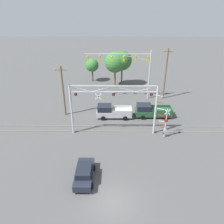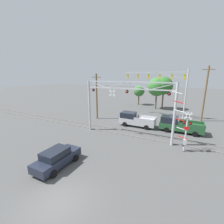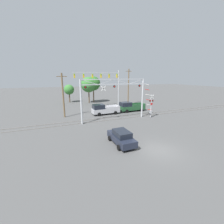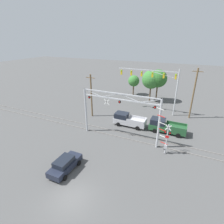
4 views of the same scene
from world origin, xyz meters
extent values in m
plane|color=#4C4C4C|center=(0.00, 0.00, 0.00)|extent=(200.00, 200.00, 0.00)
cube|color=gray|center=(0.00, 11.96, 0.05)|extent=(80.00, 0.08, 0.10)
cube|color=gray|center=(0.00, 13.39, 0.05)|extent=(80.00, 0.08, 0.10)
cylinder|color=#B7BABF|center=(-5.59, 11.68, 3.52)|extent=(0.28, 0.28, 7.04)
cylinder|color=#B7BABF|center=(5.59, 11.68, 3.52)|extent=(0.28, 0.28, 7.04)
cube|color=#B7BABF|center=(0.00, 11.68, 6.17)|extent=(11.46, 0.14, 0.14)
cube|color=#B7BABF|center=(0.00, 11.68, 6.97)|extent=(11.46, 0.14, 0.14)
cube|color=#B7BABF|center=(-4.19, 11.68, 6.57)|extent=(2.81, 0.08, 0.87)
cube|color=#B7BABF|center=(-1.40, 11.68, 6.57)|extent=(2.81, 0.08, 0.87)
cube|color=#B7BABF|center=(1.40, 11.68, 6.57)|extent=(2.81, 0.08, 0.87)
cube|color=#B7BABF|center=(4.19, 11.68, 6.57)|extent=(2.81, 0.08, 0.87)
cylinder|color=black|center=(-4.84, 11.68, 5.81)|extent=(0.38, 0.10, 0.38)
sphere|color=red|center=(-4.84, 11.61, 5.81)|extent=(0.18, 0.18, 0.18)
cylinder|color=#B7BABF|center=(-4.84, 11.68, 6.05)|extent=(0.04, 0.04, 0.10)
cylinder|color=black|center=(0.00, 11.68, 5.81)|extent=(0.38, 0.10, 0.38)
sphere|color=red|center=(0.00, 11.61, 5.81)|extent=(0.18, 0.18, 0.18)
cylinder|color=#B7BABF|center=(0.00, 11.68, 6.05)|extent=(0.04, 0.04, 0.10)
cylinder|color=black|center=(4.84, 11.68, 5.81)|extent=(0.38, 0.10, 0.38)
sphere|color=red|center=(4.84, 11.61, 5.81)|extent=(0.18, 0.18, 0.18)
cylinder|color=#B7BABF|center=(4.84, 11.68, 6.05)|extent=(0.04, 0.04, 0.10)
cube|color=white|center=(-1.96, 11.58, 5.55)|extent=(0.88, 0.03, 0.88)
cube|color=white|center=(-1.96, 11.58, 5.55)|extent=(0.88, 0.03, 0.88)
cylinder|color=black|center=(-1.96, 11.55, 5.55)|extent=(0.04, 0.04, 0.02)
cylinder|color=#B7BABF|center=(6.88, 10.70, 2.11)|extent=(0.16, 0.16, 4.22)
cylinder|color=#59595B|center=(6.88, 10.70, 0.05)|extent=(0.35, 0.35, 0.10)
cube|color=white|center=(6.88, 10.59, 3.87)|extent=(0.78, 0.03, 0.78)
cube|color=white|center=(6.88, 10.59, 3.87)|extent=(0.78, 0.03, 0.78)
cylinder|color=black|center=(6.88, 10.57, 3.87)|extent=(0.04, 0.04, 0.02)
cylinder|color=black|center=(6.60, 10.70, 3.12)|extent=(0.32, 0.09, 0.32)
sphere|color=red|center=(6.60, 10.64, 3.12)|extent=(0.16, 0.16, 0.16)
cylinder|color=black|center=(7.16, 10.70, 3.12)|extent=(0.32, 0.09, 0.32)
sphere|color=red|center=(7.16, 10.64, 3.12)|extent=(0.16, 0.16, 0.16)
cube|color=#B7BABF|center=(6.88, 10.70, 3.12)|extent=(0.64, 0.06, 0.06)
cube|color=red|center=(6.88, 10.60, 2.57)|extent=(0.44, 0.02, 0.32)
cube|color=#B2B2B7|center=(6.88, 10.70, 1.05)|extent=(0.36, 0.28, 0.56)
cylinder|color=red|center=(6.60, 10.70, 1.51)|extent=(0.93, 0.09, 0.28)
cylinder|color=white|center=(6.41, 10.70, 2.42)|extent=(0.93, 0.09, 0.28)
cylinder|color=red|center=(6.22, 10.70, 3.34)|extent=(0.93, 0.09, 0.28)
cylinder|color=white|center=(6.03, 10.70, 4.25)|extent=(0.93, 0.09, 0.28)
cylinder|color=red|center=(5.83, 10.70, 5.17)|extent=(0.93, 0.09, 0.28)
cylinder|color=white|center=(5.64, 10.70, 6.08)|extent=(0.93, 0.09, 0.28)
cube|color=#3F3F42|center=(6.77, 10.70, 0.71)|extent=(0.24, 0.12, 0.36)
cylinder|color=#B7BABF|center=(6.39, 23.75, 4.44)|extent=(0.24, 0.24, 8.89)
cube|color=#B7BABF|center=(0.67, 23.75, 8.29)|extent=(11.43, 0.14, 0.14)
cube|color=#B7BABF|center=(3.53, 23.75, 7.69)|extent=(5.73, 0.08, 1.28)
cylinder|color=#B7BABF|center=(-4.54, 23.75, 8.14)|extent=(0.04, 0.04, 0.30)
cube|color=gold|center=(-4.54, 23.75, 7.51)|extent=(0.30, 0.26, 0.96)
sphere|color=green|center=(-4.54, 23.58, 7.86)|extent=(0.18, 0.18, 0.18)
cylinder|color=#B7BABF|center=(-2.46, 23.75, 8.14)|extent=(0.04, 0.04, 0.30)
cube|color=gold|center=(-2.46, 23.75, 7.51)|extent=(0.30, 0.26, 0.96)
sphere|color=green|center=(-2.46, 23.58, 7.86)|extent=(0.18, 0.18, 0.18)
cylinder|color=#B7BABF|center=(-0.37, 23.75, 8.14)|extent=(0.04, 0.04, 0.30)
cube|color=gold|center=(-0.37, 23.75, 7.51)|extent=(0.30, 0.26, 0.96)
sphere|color=green|center=(-0.37, 23.58, 7.86)|extent=(0.18, 0.18, 0.18)
cylinder|color=#B7BABF|center=(1.72, 23.75, 8.14)|extent=(0.04, 0.04, 0.30)
cube|color=gold|center=(1.72, 23.75, 7.51)|extent=(0.30, 0.26, 0.96)
sphere|color=green|center=(1.72, 23.58, 7.86)|extent=(0.18, 0.18, 0.18)
cylinder|color=#B7BABF|center=(3.80, 23.75, 8.14)|extent=(0.04, 0.04, 0.30)
cube|color=gold|center=(3.80, 23.75, 7.51)|extent=(0.30, 0.26, 0.96)
sphere|color=green|center=(3.80, 23.58, 7.86)|extent=(0.18, 0.18, 0.18)
cylinder|color=#B7BABF|center=(5.89, 23.75, 8.14)|extent=(0.04, 0.04, 0.30)
cube|color=gold|center=(5.89, 23.75, 7.51)|extent=(0.30, 0.26, 0.96)
sphere|color=green|center=(5.89, 23.58, 7.86)|extent=(0.18, 0.18, 0.18)
cube|color=#B7B7BC|center=(0.10, 16.23, 0.78)|extent=(5.46, 1.99, 0.86)
cube|color=black|center=(-1.40, 16.23, 1.64)|extent=(2.16, 1.83, 0.87)
cube|color=#B7B7BC|center=(1.28, 15.28, 1.41)|extent=(2.90, 0.08, 0.39)
cube|color=#B7B7BC|center=(1.28, 17.19, 1.41)|extent=(2.90, 0.08, 0.39)
cube|color=#B7B7BC|center=(2.78, 16.23, 1.41)|extent=(0.10, 1.91, 0.39)
cylinder|color=black|center=(-1.59, 15.23, 0.35)|extent=(0.70, 0.24, 0.70)
cylinder|color=black|center=(-1.59, 17.24, 0.35)|extent=(0.70, 0.24, 0.70)
cylinder|color=black|center=(1.79, 15.23, 0.35)|extent=(0.70, 0.24, 0.70)
cylinder|color=black|center=(1.79, 17.24, 0.35)|extent=(0.70, 0.24, 0.70)
cube|color=#23512D|center=(6.29, 16.53, 0.78)|extent=(5.66, 1.99, 0.86)
cube|color=black|center=(4.73, 16.53, 1.64)|extent=(2.24, 1.83, 0.87)
cube|color=#23512D|center=(7.51, 15.58, 1.41)|extent=(3.02, 0.08, 0.39)
cube|color=#23512D|center=(7.51, 17.49, 1.41)|extent=(3.02, 0.08, 0.39)
cube|color=#23512D|center=(9.07, 16.53, 1.41)|extent=(0.10, 1.91, 0.39)
cylinder|color=black|center=(4.54, 15.52, 0.35)|extent=(0.70, 0.24, 0.70)
cylinder|color=black|center=(4.54, 17.54, 0.35)|extent=(0.70, 0.24, 0.70)
cylinder|color=black|center=(8.05, 15.52, 0.35)|extent=(0.70, 0.24, 0.70)
cylinder|color=black|center=(8.05, 17.54, 0.35)|extent=(0.70, 0.24, 0.70)
cube|color=#1E2333|center=(-2.95, 2.87, 0.65)|extent=(1.75, 4.33, 0.71)
cube|color=black|center=(-2.95, 2.69, 1.31)|extent=(1.48, 2.25, 0.61)
cylinder|color=black|center=(-3.84, 4.17, 0.30)|extent=(0.24, 0.59, 0.59)
cylinder|color=black|center=(-2.07, 4.17, 0.30)|extent=(0.24, 0.59, 0.59)
cylinder|color=black|center=(-3.84, 1.57, 0.30)|extent=(0.24, 0.59, 0.59)
cylinder|color=black|center=(-2.07, 1.57, 0.30)|extent=(0.24, 0.59, 0.59)
cylinder|color=brown|center=(-7.76, 17.05, 4.01)|extent=(0.28, 0.28, 8.01)
cube|color=brown|center=(-7.76, 17.05, 7.41)|extent=(1.80, 0.12, 0.12)
cylinder|color=silver|center=(-8.58, 17.05, 7.51)|extent=(0.08, 0.08, 0.12)
cylinder|color=silver|center=(-6.94, 17.05, 7.51)|extent=(0.08, 0.08, 0.12)
cylinder|color=brown|center=(9.26, 23.80, 4.63)|extent=(0.28, 0.28, 9.27)
cube|color=brown|center=(9.26, 23.80, 8.67)|extent=(1.80, 0.12, 0.12)
cylinder|color=silver|center=(8.44, 23.80, 8.77)|extent=(0.08, 0.08, 0.12)
cylinder|color=silver|center=(10.08, 23.80, 8.77)|extent=(0.08, 0.08, 0.12)
cylinder|color=brown|center=(1.67, 30.63, 2.00)|extent=(0.32, 0.32, 4.00)
sphere|color=#2D6628|center=(1.67, 30.63, 5.40)|extent=(4.02, 4.02, 4.02)
cylinder|color=brown|center=(-4.81, 33.20, 1.34)|extent=(0.32, 0.32, 2.69)
sphere|color=#387533|center=(-4.81, 33.20, 3.69)|extent=(2.85, 2.85, 2.85)
cylinder|color=brown|center=(0.23, 30.32, 1.82)|extent=(0.32, 0.32, 3.63)
sphere|color=#387533|center=(0.23, 30.32, 5.12)|extent=(4.24, 4.24, 4.24)
camera|label=1|loc=(0.08, -14.11, 16.68)|focal=35.00mm
camera|label=2|loc=(6.52, -5.44, 7.78)|focal=24.00mm
camera|label=3|loc=(-9.92, -11.24, 7.52)|focal=24.00mm
camera|label=4|loc=(8.38, -9.31, 14.01)|focal=28.00mm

